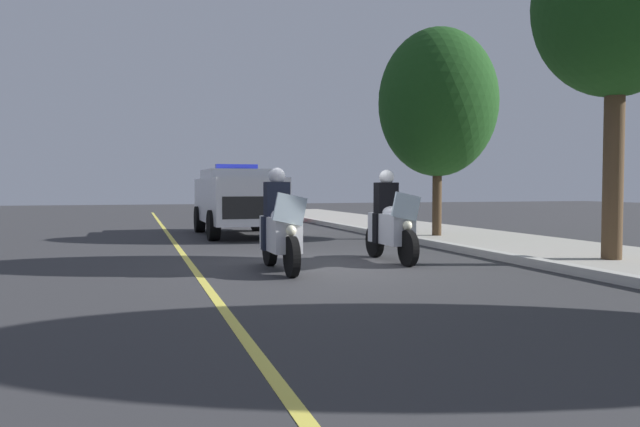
# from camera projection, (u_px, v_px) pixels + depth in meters

# --- Properties ---
(ground_plane) EXTENTS (80.00, 80.00, 0.00)m
(ground_plane) POSITION_uv_depth(u_px,v_px,m) (328.00, 265.00, 10.85)
(ground_plane) COLOR #333335
(curb_strip) EXTENTS (48.00, 0.24, 0.15)m
(curb_strip) POSITION_uv_depth(u_px,v_px,m) (492.00, 254.00, 11.84)
(curb_strip) COLOR #B7B5AD
(curb_strip) RESTS_ON ground
(sidewalk_strip) EXTENTS (48.00, 3.60, 0.10)m
(sidewalk_strip) POSITION_uv_depth(u_px,v_px,m) (573.00, 253.00, 12.40)
(sidewalk_strip) COLOR #A8A399
(sidewalk_strip) RESTS_ON ground
(lane_stripe_center) EXTENTS (48.00, 0.12, 0.01)m
(lane_stripe_center) POSITION_uv_depth(u_px,v_px,m) (195.00, 270.00, 10.15)
(lane_stripe_center) COLOR #E0D14C
(lane_stripe_center) RESTS_ON ground
(police_motorcycle_lead_left) EXTENTS (2.14, 0.56, 1.72)m
(police_motorcycle_lead_left) POSITION_uv_depth(u_px,v_px,m) (280.00, 229.00, 10.02)
(police_motorcycle_lead_left) COLOR black
(police_motorcycle_lead_left) RESTS_ON ground
(police_motorcycle_lead_right) EXTENTS (2.14, 0.56, 1.72)m
(police_motorcycle_lead_right) POSITION_uv_depth(u_px,v_px,m) (390.00, 224.00, 11.31)
(police_motorcycle_lead_right) COLOR black
(police_motorcycle_lead_right) RESTS_ON ground
(police_suv) EXTENTS (4.93, 2.12, 2.05)m
(police_suv) POSITION_uv_depth(u_px,v_px,m) (237.00, 198.00, 17.42)
(police_suv) COLOR silver
(police_suv) RESTS_ON ground
(cyclist_background) EXTENTS (1.76, 0.32, 1.69)m
(cyclist_background) POSITION_uv_depth(u_px,v_px,m) (285.00, 201.00, 24.00)
(cyclist_background) COLOR black
(cyclist_background) RESTS_ON ground
(tree_mid_block) EXTENTS (2.90, 2.90, 6.20)m
(tree_mid_block) POSITION_uv_depth(u_px,v_px,m) (617.00, 5.00, 10.67)
(tree_mid_block) COLOR #4C3823
(tree_mid_block) RESTS_ON sidewalk_strip
(tree_far_back) EXTENTS (3.15, 3.15, 5.51)m
(tree_far_back) POSITION_uv_depth(u_px,v_px,m) (438.00, 103.00, 16.06)
(tree_far_back) COLOR #42301E
(tree_far_back) RESTS_ON sidewalk_strip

